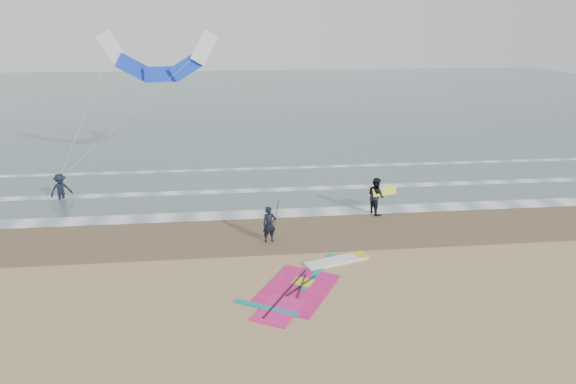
{
  "coord_description": "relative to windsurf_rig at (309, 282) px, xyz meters",
  "views": [
    {
      "loc": [
        -2.81,
        -15.51,
        9.06
      ],
      "look_at": [
        -0.53,
        5.0,
        2.2
      ],
      "focal_mm": 32.0,
      "sensor_mm": 36.0,
      "label": 1
    }
  ],
  "objects": [
    {
      "name": "foam_waterline",
      "position": [
        0.18,
        9.39,
        -0.01
      ],
      "size": [
        120.0,
        9.15,
        0.02
      ],
      "color": "white",
      "rests_on": "ground"
    },
    {
      "name": "windsurf_rig",
      "position": [
        0.0,
        0.0,
        0.0
      ],
      "size": [
        5.46,
        5.17,
        0.13
      ],
      "color": "white",
      "rests_on": "ground"
    },
    {
      "name": "sea_water",
      "position": [
        0.18,
        46.94,
        -0.02
      ],
      "size": [
        120.0,
        80.0,
        0.02
      ],
      "primitive_type": "cube",
      "color": "#47605E",
      "rests_on": "ground"
    },
    {
      "name": "carried_kiteboard",
      "position": [
        4.7,
        6.56,
        1.14
      ],
      "size": [
        1.3,
        0.51,
        0.39
      ],
      "color": "yellow",
      "rests_on": "ground"
    },
    {
      "name": "person_wading",
      "position": [
        -11.8,
        10.57,
        0.86
      ],
      "size": [
        1.32,
        1.21,
        1.79
      ],
      "primitive_type": "imported",
      "rotation": [
        0.0,
        0.0,
        0.62
      ],
      "color": "black",
      "rests_on": "ground"
    },
    {
      "name": "held_pole",
      "position": [
        -0.87,
        3.83,
        1.13
      ],
      "size": [
        0.17,
        0.86,
        1.82
      ],
      "color": "black",
      "rests_on": "ground"
    },
    {
      "name": "ground",
      "position": [
        0.18,
        -1.06,
        -0.04
      ],
      "size": [
        120.0,
        120.0,
        0.0
      ],
      "primitive_type": "plane",
      "color": "tan",
      "rests_on": "ground"
    },
    {
      "name": "surf_kite",
      "position": [
        -6.69,
        14.78,
        6.84
      ],
      "size": [
        8.59,
        4.47,
        7.48
      ],
      "color": "white",
      "rests_on": "ground"
    },
    {
      "name": "person_walking",
      "position": [
        4.3,
        6.66,
        0.9
      ],
      "size": [
        0.98,
        1.1,
        1.86
      ],
      "primitive_type": "imported",
      "rotation": [
        0.0,
        0.0,
        1.94
      ],
      "color": "black",
      "rests_on": "ground"
    },
    {
      "name": "person_standing",
      "position": [
        -1.17,
        3.83,
        0.76
      ],
      "size": [
        0.65,
        0.5,
        1.6
      ],
      "primitive_type": "imported",
      "rotation": [
        0.0,
        0.0,
        0.23
      ],
      "color": "black",
      "rests_on": "ground"
    },
    {
      "name": "wet_sand_band",
      "position": [
        0.18,
        4.94,
        -0.03
      ],
      "size": [
        120.0,
        5.0,
        0.01
      ],
      "primitive_type": "cube",
      "color": "brown",
      "rests_on": "ground"
    }
  ]
}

